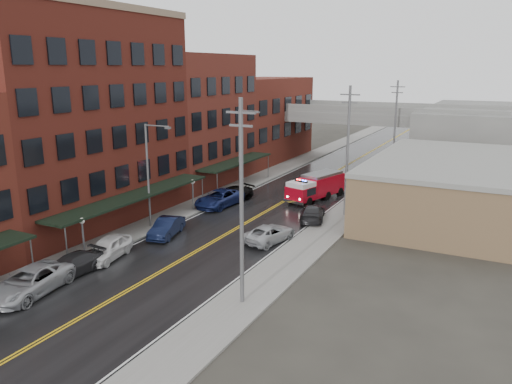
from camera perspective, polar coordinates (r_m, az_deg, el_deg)
The scene contains 31 objects.
road at distance 45.63m, azimuth -0.48°, elevation -3.19°, with size 11.00×160.00×0.02m, color black.
sidewalk_left at distance 49.28m, azimuth -8.03°, elevation -1.93°, with size 3.00×160.00×0.15m, color slate.
sidewalk_right at distance 42.88m, azimuth 8.22°, elevation -4.39°, with size 3.00×160.00×0.15m, color slate.
curb_left at distance 48.38m, azimuth -6.43°, elevation -2.18°, with size 0.30×160.00×0.15m, color gray.
curb_right at distance 43.41m, azimuth 6.16°, elevation -4.10°, with size 0.30×160.00×0.15m, color gray.
brick_building_b at distance 46.28m, azimuth -19.63°, elevation 7.63°, with size 9.00×20.00×18.00m, color #581E17.
brick_building_c at distance 59.75m, azimuth -7.22°, elevation 8.17°, with size 9.00×15.00×15.00m, color maroon.
brick_building_far at distance 74.93m, azimuth 0.42°, elevation 8.31°, with size 9.00×20.00×12.00m, color maroon.
tan_building at distance 50.02m, azimuth 21.60°, elevation 0.31°, with size 14.00×22.00×5.00m, color #7F6244.
right_far_block at distance 79.21m, azimuth 25.46°, elevation 5.81°, with size 18.00×30.00×8.00m, color slate.
awning_1 at distance 43.33m, azimuth -13.67°, elevation -0.44°, with size 2.60×18.00×3.09m.
awning_2 at distance 57.36m, azimuth -2.26°, elevation 3.46°, with size 2.60×13.00×3.09m.
globe_lamp_1 at distance 37.94m, azimuth -19.22°, elevation -3.97°, with size 0.44×0.44×3.12m.
globe_lamp_2 at distance 48.21m, azimuth -7.24°, elevation 0.49°, with size 0.44×0.44×3.12m.
street_lamp_1 at distance 43.00m, azimuth -12.02°, elevation 2.55°, with size 2.64×0.22×9.00m.
street_lamp_2 at distance 56.11m, azimuth -1.70°, elevation 5.51°, with size 2.64×0.22×9.00m.
utility_pole_0 at distance 27.91m, azimuth -1.67°, elevation -1.00°, with size 1.80×0.24×12.00m.
utility_pole_1 at distance 46.07m, azimuth 10.42°, elevation 4.80°, with size 1.80×0.24×12.00m.
utility_pole_2 at distance 65.32m, azimuth 15.59°, elevation 7.21°, with size 1.80×0.24×12.00m.
overpass at distance 73.82m, azimuth 11.20°, elevation 7.95°, with size 40.00×10.00×7.50m.
fire_truck at distance 52.53m, azimuth 6.82°, elevation 0.68°, with size 4.46×7.77×2.71m.
parked_car_left_2 at distance 33.93m, azimuth -24.45°, elevation -9.32°, with size 2.70×5.87×1.63m, color #9B9DA2.
parked_car_left_3 at distance 35.89m, azimuth -20.36°, elevation -7.85°, with size 1.94×4.78×1.39m, color #242426.
parked_car_left_4 at distance 37.94m, azimuth -16.60°, elevation -6.19°, with size 1.88×4.67×1.59m, color silver.
parked_car_left_5 at distance 41.76m, azimuth -10.19°, elevation -4.00°, with size 1.60×4.58×1.51m, color black.
parked_car_left_6 at distance 49.93m, azimuth -4.21°, elevation -0.73°, with size 2.72×5.91×1.64m, color navy.
parked_car_left_7 at distance 51.75m, azimuth -2.82°, elevation -0.27°, with size 2.08×5.11×1.48m, color black.
parked_car_right_0 at distance 39.88m, azimuth 1.55°, elevation -4.75°, with size 2.29×4.96×1.38m, color #A8ACB1.
parked_car_right_1 at distance 45.54m, azimuth 6.49°, elevation -2.38°, with size 2.02×4.96×1.44m, color black.
parked_car_right_2 at distance 57.14m, azimuth 10.81°, elevation 0.91°, with size 1.83×4.55×1.55m, color silver.
parked_car_right_3 at distance 59.82m, azimuth 11.75°, elevation 1.37°, with size 1.46×4.19×1.38m, color black.
Camera 1 is at (20.20, -8.60, 13.58)m, focal length 35.00 mm.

